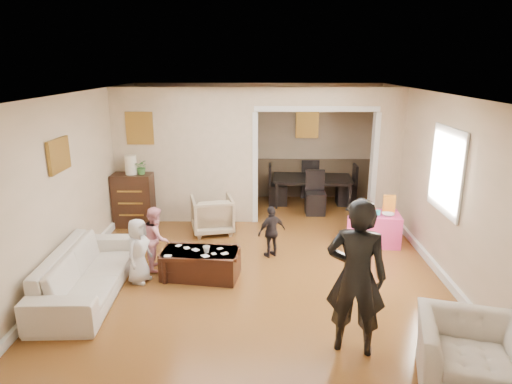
{
  "coord_description": "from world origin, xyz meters",
  "views": [
    {
      "loc": [
        0.1,
        -6.61,
        3.02
      ],
      "look_at": [
        0.0,
        0.2,
        1.05
      ],
      "focal_mm": 31.32,
      "sensor_mm": 36.0,
      "label": 1
    }
  ],
  "objects_px": {
    "sofa": "(87,272)",
    "child_toddler": "(272,232)",
    "armchair_back": "(212,214)",
    "play_table": "(382,229)",
    "armchair_front": "(472,355)",
    "table_lamp": "(131,165)",
    "dining_table": "(312,191)",
    "child_kneel_b": "(156,238)",
    "coffee_table": "(201,264)",
    "dresser": "(134,200)",
    "cyan_cup": "(378,212)",
    "coffee_cup": "(206,249)",
    "child_kneel_a": "(138,251)",
    "adult_person": "(356,277)"
  },
  "relations": [
    {
      "from": "sofa",
      "to": "child_toddler",
      "type": "distance_m",
      "value": 2.81
    },
    {
      "from": "armchair_back",
      "to": "play_table",
      "type": "relative_size",
      "value": 1.32
    },
    {
      "from": "armchair_front",
      "to": "child_toddler",
      "type": "relative_size",
      "value": 1.18
    },
    {
      "from": "table_lamp",
      "to": "dining_table",
      "type": "relative_size",
      "value": 0.21
    },
    {
      "from": "play_table",
      "to": "child_kneel_b",
      "type": "height_order",
      "value": "child_kneel_b"
    },
    {
      "from": "sofa",
      "to": "child_kneel_b",
      "type": "xyz_separation_m",
      "value": [
        0.76,
        0.82,
        0.17
      ]
    },
    {
      "from": "armchair_back",
      "to": "coffee_table",
      "type": "height_order",
      "value": "armchair_back"
    },
    {
      "from": "table_lamp",
      "to": "dining_table",
      "type": "distance_m",
      "value": 3.91
    },
    {
      "from": "armchair_back",
      "to": "coffee_table",
      "type": "relative_size",
      "value": 0.69
    },
    {
      "from": "dresser",
      "to": "cyan_cup",
      "type": "xyz_separation_m",
      "value": [
        4.42,
        -0.91,
        0.08
      ]
    },
    {
      "from": "cyan_cup",
      "to": "child_toddler",
      "type": "xyz_separation_m",
      "value": [
        -1.81,
        -0.5,
        -0.16
      ]
    },
    {
      "from": "armchair_back",
      "to": "cyan_cup",
      "type": "distance_m",
      "value": 2.95
    },
    {
      "from": "armchair_front",
      "to": "dining_table",
      "type": "distance_m",
      "value": 5.84
    },
    {
      "from": "dining_table",
      "to": "child_kneel_b",
      "type": "bearing_deg",
      "value": -126.78
    },
    {
      "from": "dresser",
      "to": "cyan_cup",
      "type": "height_order",
      "value": "dresser"
    },
    {
      "from": "play_table",
      "to": "armchair_front",
      "type": "bearing_deg",
      "value": -90.62
    },
    {
      "from": "armchair_back",
      "to": "child_toddler",
      "type": "relative_size",
      "value": 0.88
    },
    {
      "from": "table_lamp",
      "to": "coffee_cup",
      "type": "relative_size",
      "value": 3.53
    },
    {
      "from": "child_kneel_a",
      "to": "child_toddler",
      "type": "relative_size",
      "value": 1.11
    },
    {
      "from": "dresser",
      "to": "table_lamp",
      "type": "distance_m",
      "value": 0.69
    },
    {
      "from": "play_table",
      "to": "cyan_cup",
      "type": "xyz_separation_m",
      "value": [
        -0.1,
        -0.05,
        0.31
      ]
    },
    {
      "from": "armchair_front",
      "to": "cyan_cup",
      "type": "height_order",
      "value": "armchair_front"
    },
    {
      "from": "coffee_table",
      "to": "adult_person",
      "type": "relative_size",
      "value": 0.63
    },
    {
      "from": "coffee_table",
      "to": "child_kneel_a",
      "type": "xyz_separation_m",
      "value": [
        -0.85,
        -0.15,
        0.27
      ]
    },
    {
      "from": "armchair_front",
      "to": "child_kneel_b",
      "type": "distance_m",
      "value": 4.42
    },
    {
      "from": "armchair_front",
      "to": "dining_table",
      "type": "xyz_separation_m",
      "value": [
        -0.93,
        5.77,
        -0.02
      ]
    },
    {
      "from": "play_table",
      "to": "child_kneel_a",
      "type": "distance_m",
      "value": 4.08
    },
    {
      "from": "armchair_front",
      "to": "table_lamp",
      "type": "distance_m",
      "value": 6.34
    },
    {
      "from": "child_kneel_b",
      "to": "cyan_cup",
      "type": "bearing_deg",
      "value": -86.62
    },
    {
      "from": "sofa",
      "to": "dresser",
      "type": "xyz_separation_m",
      "value": [
        -0.1,
        2.68,
        0.19
      ]
    },
    {
      "from": "dining_table",
      "to": "adult_person",
      "type": "height_order",
      "value": "adult_person"
    },
    {
      "from": "adult_person",
      "to": "child_kneel_b",
      "type": "distance_m",
      "value": 3.28
    },
    {
      "from": "armchair_front",
      "to": "adult_person",
      "type": "bearing_deg",
      "value": 167.36
    },
    {
      "from": "armchair_front",
      "to": "cyan_cup",
      "type": "relative_size",
      "value": 12.54
    },
    {
      "from": "adult_person",
      "to": "sofa",
      "type": "bearing_deg",
      "value": -5.42
    },
    {
      "from": "cyan_cup",
      "to": "dining_table",
      "type": "xyz_separation_m",
      "value": [
        -0.87,
        2.29,
        -0.29
      ]
    },
    {
      "from": "armchair_back",
      "to": "armchair_front",
      "type": "height_order",
      "value": "armchair_back"
    },
    {
      "from": "dining_table",
      "to": "dresser",
      "type": "bearing_deg",
      "value": -155.82
    },
    {
      "from": "dresser",
      "to": "child_kneel_a",
      "type": "distance_m",
      "value": 2.41
    },
    {
      "from": "armchair_front",
      "to": "child_toddler",
      "type": "bearing_deg",
      "value": 137.1
    },
    {
      "from": "child_kneel_b",
      "to": "sofa",
      "type": "bearing_deg",
      "value": 125.72
    },
    {
      "from": "coffee_cup",
      "to": "child_kneel_a",
      "type": "xyz_separation_m",
      "value": [
        -0.95,
        -0.1,
        0.02
      ]
    },
    {
      "from": "coffee_cup",
      "to": "armchair_back",
      "type": "bearing_deg",
      "value": 93.78
    },
    {
      "from": "armchair_front",
      "to": "cyan_cup",
      "type": "xyz_separation_m",
      "value": [
        -0.06,
        3.48,
        0.26
      ]
    },
    {
      "from": "coffee_cup",
      "to": "adult_person",
      "type": "bearing_deg",
      "value": -42.62
    },
    {
      "from": "dresser",
      "to": "adult_person",
      "type": "xyz_separation_m",
      "value": [
        3.44,
        -3.85,
        0.36
      ]
    },
    {
      "from": "adult_person",
      "to": "dining_table",
      "type": "bearing_deg",
      "value": -77.26
    },
    {
      "from": "table_lamp",
      "to": "play_table",
      "type": "xyz_separation_m",
      "value": [
        4.52,
        -0.86,
        -0.92
      ]
    },
    {
      "from": "dining_table",
      "to": "table_lamp",
      "type": "bearing_deg",
      "value": -155.82
    },
    {
      "from": "armchair_back",
      "to": "cyan_cup",
      "type": "relative_size",
      "value": 9.38
    }
  ]
}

